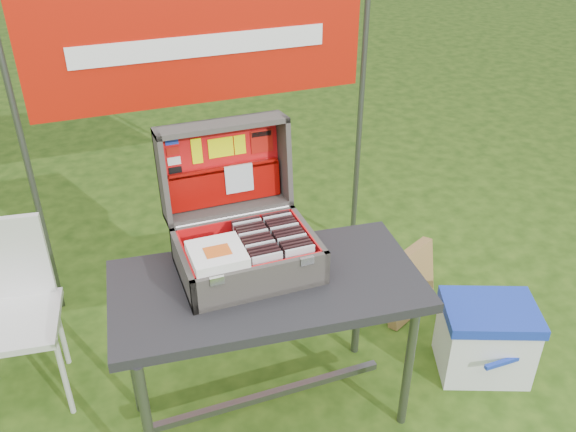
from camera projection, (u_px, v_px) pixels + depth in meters
name	position (u px, v px, depth m)	size (l,w,h in m)	color
ground	(284.00, 415.00, 2.60)	(80.00, 80.00, 0.00)	#1E3B0D
table	(268.00, 353.00, 2.42)	(1.14, 0.57, 0.71)	black
table_top	(267.00, 286.00, 2.25)	(1.14, 0.57, 0.04)	black
table_leg_fr	(409.00, 362.00, 2.41)	(0.04, 0.04, 0.67)	#59595B
table_leg_bl	(131.00, 351.00, 2.46)	(0.04, 0.04, 0.67)	#59595B
table_leg_br	(358.00, 295.00, 2.77)	(0.04, 0.04, 0.67)	#59595B
table_brace	(269.00, 395.00, 2.54)	(0.99, 0.03, 0.03)	#59595B
suitcase	(241.00, 208.00, 2.22)	(0.51, 0.52, 0.49)	#3F3B35
suitcase_base_bottom	(248.00, 269.00, 2.29)	(0.51, 0.36, 0.02)	#3F3B35
suitcase_base_wall_front	(263.00, 282.00, 2.12)	(0.51, 0.02, 0.14)	#3F3B35
suitcase_base_wall_back	(235.00, 233.00, 2.40)	(0.51, 0.02, 0.14)	#3F3B35
suitcase_base_wall_left	(183.00, 270.00, 2.19)	(0.02, 0.36, 0.14)	#3F3B35
suitcase_base_wall_right	(308.00, 243.00, 2.33)	(0.02, 0.36, 0.14)	#3F3B35
suitcase_liner_floor	(248.00, 266.00, 2.28)	(0.47, 0.32, 0.01)	red
suitcase_latch_left	(217.00, 281.00, 2.04)	(0.05, 0.01, 0.03)	silver
suitcase_latch_right	(307.00, 261.00, 2.13)	(0.05, 0.01, 0.03)	silver
suitcase_hinge	(233.00, 217.00, 2.37)	(0.02, 0.02, 0.46)	silver
suitcase_lid_back	(221.00, 163.00, 2.40)	(0.51, 0.36, 0.02)	#3F3B35
suitcase_lid_rim_far	(221.00, 125.00, 2.28)	(0.51, 0.02, 0.14)	#3F3B35
suitcase_lid_rim_near	(229.00, 208.00, 2.42)	(0.51, 0.02, 0.14)	#3F3B35
suitcase_lid_rim_left	(162.00, 178.00, 2.28)	(0.02, 0.36, 0.14)	#3F3B35
suitcase_lid_rim_right	(284.00, 158.00, 2.42)	(0.02, 0.36, 0.14)	#3F3B35
suitcase_lid_liner	(222.00, 164.00, 2.39)	(0.46, 0.32, 0.01)	red
suitcase_liner_wall_front	(261.00, 278.00, 2.13)	(0.47, 0.01, 0.12)	red
suitcase_liner_wall_back	(236.00, 232.00, 2.38)	(0.47, 0.01, 0.12)	red
suitcase_liner_wall_left	(187.00, 267.00, 2.18)	(0.01, 0.32, 0.12)	red
suitcase_liner_wall_right	(305.00, 242.00, 2.32)	(0.01, 0.32, 0.12)	red
suitcase_lid_pocket	(225.00, 186.00, 2.41)	(0.45, 0.14, 0.03)	#8C0703
suitcase_pocket_edge	(224.00, 169.00, 2.37)	(0.44, 0.02, 0.02)	#8C0703
suitcase_pocket_cd	(239.00, 178.00, 2.40)	(0.11, 0.11, 0.01)	silver
lid_sticker_cc_a	(172.00, 141.00, 2.28)	(0.05, 0.03, 0.00)	#1933B2
lid_sticker_cc_b	(173.00, 151.00, 2.29)	(0.05, 0.03, 0.00)	#AC120B
lid_sticker_cc_c	(174.00, 161.00, 2.31)	(0.05, 0.03, 0.00)	white
lid_sticker_cc_d	(175.00, 171.00, 2.33)	(0.05, 0.03, 0.00)	black
lid_card_neon_tall	(197.00, 151.00, 2.33)	(0.04, 0.10, 0.00)	#E7F702
lid_card_neon_main	(221.00, 148.00, 2.35)	(0.10, 0.08, 0.00)	#E7F702
lid_card_neon_small	(240.00, 145.00, 2.38)	(0.05, 0.08, 0.00)	#E7F702
lid_sticker_band	(262.00, 141.00, 2.40)	(0.09, 0.09, 0.00)	#AC120B
lid_sticker_band_bar	(261.00, 134.00, 2.39)	(0.08, 0.02, 0.00)	black
cd_left_0	(268.00, 270.00, 2.15)	(0.11, 0.01, 0.13)	silver
cd_left_1	(266.00, 267.00, 2.16)	(0.11, 0.01, 0.13)	black
cd_left_2	(264.00, 264.00, 2.18)	(0.11, 0.01, 0.13)	black
cd_left_3	(262.00, 261.00, 2.20)	(0.11, 0.01, 0.13)	black
cd_left_4	(261.00, 258.00, 2.21)	(0.11, 0.01, 0.13)	silver
cd_left_5	(259.00, 255.00, 2.23)	(0.11, 0.01, 0.13)	black
cd_left_6	(257.00, 252.00, 2.24)	(0.11, 0.01, 0.13)	black
cd_left_7	(256.00, 249.00, 2.26)	(0.11, 0.01, 0.13)	black
cd_left_8	(254.00, 246.00, 2.28)	(0.11, 0.01, 0.13)	silver
cd_left_9	(252.00, 243.00, 2.29)	(0.11, 0.01, 0.13)	black
cd_left_10	(251.00, 241.00, 2.31)	(0.11, 0.01, 0.13)	black
cd_left_11	(249.00, 238.00, 2.32)	(0.11, 0.01, 0.13)	black
cd_left_12	(248.00, 235.00, 2.34)	(0.11, 0.01, 0.13)	silver
cd_left_13	(246.00, 233.00, 2.35)	(0.11, 0.01, 0.13)	black
cd_right_0	(300.00, 263.00, 2.18)	(0.11, 0.01, 0.13)	silver
cd_right_1	(298.00, 260.00, 2.20)	(0.11, 0.01, 0.13)	black
cd_right_2	(296.00, 257.00, 2.22)	(0.11, 0.01, 0.13)	black
cd_right_3	(294.00, 254.00, 2.23)	(0.11, 0.01, 0.13)	black
cd_right_4	(292.00, 251.00, 2.25)	(0.11, 0.01, 0.13)	silver
cd_right_5	(290.00, 248.00, 2.26)	(0.11, 0.01, 0.13)	black
cd_right_6	(288.00, 245.00, 2.28)	(0.11, 0.01, 0.13)	black
cd_right_7	(286.00, 243.00, 2.30)	(0.11, 0.01, 0.13)	black
cd_right_8	(285.00, 240.00, 2.31)	(0.11, 0.01, 0.13)	silver
cd_right_9	(283.00, 237.00, 2.33)	(0.11, 0.01, 0.13)	black
cd_right_10	(281.00, 234.00, 2.34)	(0.11, 0.01, 0.13)	black
cd_right_11	(279.00, 232.00, 2.36)	(0.11, 0.01, 0.13)	black
cd_right_12	(277.00, 229.00, 2.38)	(0.11, 0.01, 0.13)	silver
cd_right_13	(276.00, 227.00, 2.39)	(0.11, 0.01, 0.13)	black
songbook_0	(217.00, 257.00, 2.13)	(0.19, 0.19, 0.01)	white
songbook_1	(217.00, 256.00, 2.13)	(0.19, 0.19, 0.01)	white
songbook_2	(217.00, 255.00, 2.12)	(0.19, 0.19, 0.01)	white
songbook_3	(217.00, 254.00, 2.12)	(0.19, 0.19, 0.01)	white
songbook_4	(217.00, 253.00, 2.12)	(0.19, 0.19, 0.01)	white
songbook_5	(217.00, 252.00, 2.12)	(0.19, 0.19, 0.01)	white
songbook_6	(217.00, 250.00, 2.11)	(0.19, 0.19, 0.01)	white
songbook_graphic	(217.00, 251.00, 2.10)	(0.09, 0.07, 0.00)	#D85919
cooler	(485.00, 338.00, 2.75)	(0.41, 0.31, 0.36)	white
cooler_body	(484.00, 342.00, 2.76)	(0.39, 0.29, 0.31)	white
cooler_lid	(491.00, 312.00, 2.67)	(0.41, 0.31, 0.05)	#1934B0
cooler_handle	(509.00, 361.00, 2.61)	(0.24, 0.02, 0.02)	#1934B0
chair	(13.00, 325.00, 2.49)	(0.37, 0.41, 0.81)	silver
chair_seat	(12.00, 323.00, 2.48)	(0.37, 0.37, 0.03)	silver
chair_backrest	(1.00, 259.00, 2.52)	(0.37, 0.03, 0.39)	silver
chair_leg_fr	(64.00, 377.00, 2.51)	(0.02, 0.02, 0.42)	silver
chair_leg_br	(60.00, 329.00, 2.76)	(0.02, 0.02, 0.42)	silver
chair_upright_right	(42.00, 254.00, 2.57)	(0.02, 0.02, 0.39)	silver
cardboard_box	(410.00, 283.00, 3.10)	(0.35, 0.05, 0.37)	olive
banner_post_left	(27.00, 161.00, 2.79)	(0.03, 0.03, 1.70)	#59595B
banner_post_right	(360.00, 112.00, 3.30)	(0.03, 0.03, 1.70)	#59595B
banner	(201.00, 45.00, 2.80)	(1.60, 0.01, 0.55)	#A61206
banner_text	(202.00, 46.00, 2.80)	(1.20, 0.00, 0.10)	white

